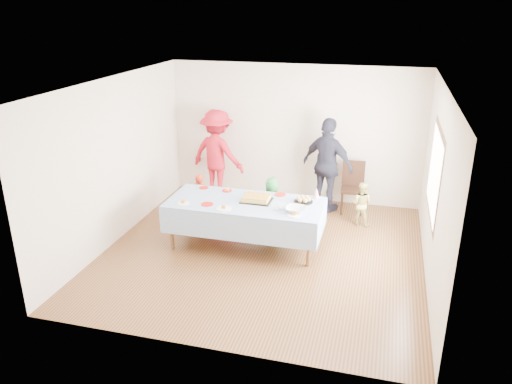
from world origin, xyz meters
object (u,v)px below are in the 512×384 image
Objects in this scene: dining_chair at (353,184)px; party_table at (245,205)px; adult_left at (217,154)px; birthday_cake at (256,199)px.

party_table is at bearing -131.82° from dining_chair.
dining_chair is at bearing -166.99° from adult_left.
birthday_cake is at bearing -129.91° from dining_chair.
adult_left is at bearing 175.01° from dining_chair.
birthday_cake reaches higher than party_table.
party_table is 1.39× the size of adult_left.
adult_left reaches higher than birthday_cake.
adult_left is (-1.18, 2.05, 0.18)m from party_table.
dining_chair is at bearing 53.35° from birthday_cake.
birthday_cake is at bearing 139.11° from adult_left.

